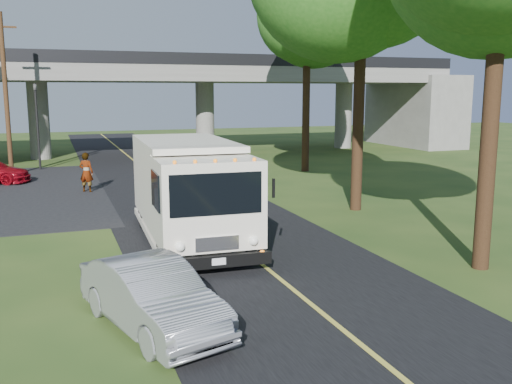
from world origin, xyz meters
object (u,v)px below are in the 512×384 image
utility_pole (6,94)px  tree_right_far (312,28)px  traffic_signal (37,117)px  step_van (189,188)px  silver_sedan (152,296)px  pedestrian (86,172)px

utility_pole → tree_right_far: size_ratio=0.82×
traffic_signal → tree_right_far: 17.18m
traffic_signal → step_van: (4.72, -19.65, -1.46)m
traffic_signal → utility_pole: (-1.50, -2.00, 1.40)m
step_van → silver_sedan: (-2.28, -6.35, -1.04)m
traffic_signal → pedestrian: (2.20, -9.08, -2.25)m
traffic_signal → pedestrian: 9.61m
traffic_signal → pedestrian: size_ratio=2.74×
silver_sedan → pedestrian: bearing=74.0°
tree_right_far → pedestrian: bearing=-167.4°
utility_pole → step_van: 18.93m
tree_right_far → step_van: bearing=-127.9°
tree_right_far → step_van: 18.30m
utility_pole → pedestrian: 8.78m
traffic_signal → pedestrian: bearing=-76.4°
tree_right_far → silver_sedan: 24.78m
silver_sedan → utility_pole: bearing=82.5°
tree_right_far → step_van: (-10.49, -13.49, -6.56)m
traffic_signal → step_van: 20.27m
step_van → pedestrian: step_van is taller
utility_pole → step_van: utility_pole is taller
traffic_signal → step_van: size_ratio=0.67×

